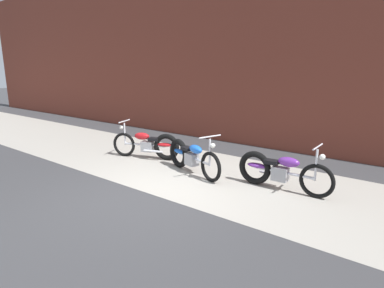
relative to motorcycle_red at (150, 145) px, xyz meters
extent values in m
plane|color=#38383A|center=(1.89, -1.85, -0.40)|extent=(80.00, 80.00, 0.00)
cube|color=#9E998E|center=(1.89, -0.10, -0.40)|extent=(36.00, 3.50, 0.01)
cube|color=brown|center=(1.89, 3.35, 2.77)|extent=(36.00, 0.50, 6.33)
torus|color=black|center=(-0.76, -0.27, -0.06)|extent=(0.67, 0.31, 0.68)
torus|color=black|center=(0.46, 0.17, -0.03)|extent=(0.73, 0.37, 0.73)
cylinder|color=silver|center=(-0.15, -0.05, -0.02)|extent=(1.18, 0.47, 0.06)
cube|color=#99999E|center=(-0.07, -0.02, -0.06)|extent=(0.38, 0.32, 0.28)
ellipsoid|color=red|center=(-0.22, -0.08, 0.22)|extent=(0.48, 0.33, 0.20)
ellipsoid|color=red|center=(0.42, 0.15, 0.03)|extent=(0.48, 0.32, 0.10)
cube|color=black|center=(0.11, 0.04, 0.16)|extent=(0.33, 0.28, 0.08)
cylinder|color=silver|center=(-0.72, -0.26, 0.25)|extent=(0.06, 0.06, 0.62)
cylinder|color=silver|center=(-0.72, -0.26, 0.61)|extent=(0.23, 0.56, 0.03)
sphere|color=white|center=(-0.82, -0.29, 0.43)|extent=(0.11, 0.11, 0.11)
cylinder|color=silver|center=(0.20, -0.08, -0.14)|extent=(0.54, 0.24, 0.06)
torus|color=black|center=(2.39, -0.50, -0.06)|extent=(0.67, 0.27, 0.68)
torus|color=black|center=(1.15, -0.12, -0.03)|extent=(0.74, 0.34, 0.73)
cylinder|color=silver|center=(1.77, -0.31, -0.02)|extent=(1.20, 0.41, 0.06)
cube|color=#99999E|center=(1.69, -0.29, -0.06)|extent=(0.37, 0.30, 0.28)
ellipsoid|color=blue|center=(1.84, -0.34, 0.22)|extent=(0.48, 0.31, 0.20)
ellipsoid|color=blue|center=(1.19, -0.14, 0.03)|extent=(0.47, 0.30, 0.10)
cube|color=black|center=(1.50, -0.23, 0.16)|extent=(0.33, 0.27, 0.08)
cylinder|color=silver|center=(2.35, -0.49, 0.25)|extent=(0.05, 0.05, 0.62)
cylinder|color=silver|center=(2.35, -0.49, 0.61)|extent=(0.20, 0.56, 0.03)
sphere|color=white|center=(2.45, -0.52, 0.43)|extent=(0.11, 0.11, 0.11)
cylinder|color=silver|center=(1.50, -0.08, -0.14)|extent=(0.54, 0.22, 0.06)
torus|color=black|center=(4.51, 0.00, -0.06)|extent=(0.68, 0.10, 0.68)
torus|color=black|center=(3.21, -0.04, -0.03)|extent=(0.73, 0.15, 0.73)
cylinder|color=silver|center=(3.86, -0.02, -0.02)|extent=(1.24, 0.09, 0.06)
cube|color=#99999E|center=(3.78, -0.02, -0.06)|extent=(0.33, 0.23, 0.28)
ellipsoid|color=#6B2D93|center=(3.94, -0.02, 0.22)|extent=(0.45, 0.20, 0.20)
ellipsoid|color=#6B2D93|center=(3.26, -0.04, 0.03)|extent=(0.44, 0.19, 0.10)
cube|color=black|center=(3.58, -0.03, 0.16)|extent=(0.29, 0.21, 0.08)
cylinder|color=silver|center=(4.47, 0.00, 0.25)|extent=(0.05, 0.05, 0.62)
cylinder|color=silver|center=(4.47, 0.00, 0.61)|extent=(0.05, 0.58, 0.03)
sphere|color=white|center=(4.57, 0.00, 0.43)|extent=(0.11, 0.11, 0.11)
cylinder|color=silver|center=(3.54, 0.12, -0.14)|extent=(0.55, 0.08, 0.06)
camera|label=1|loc=(6.25, -6.08, 2.05)|focal=30.23mm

